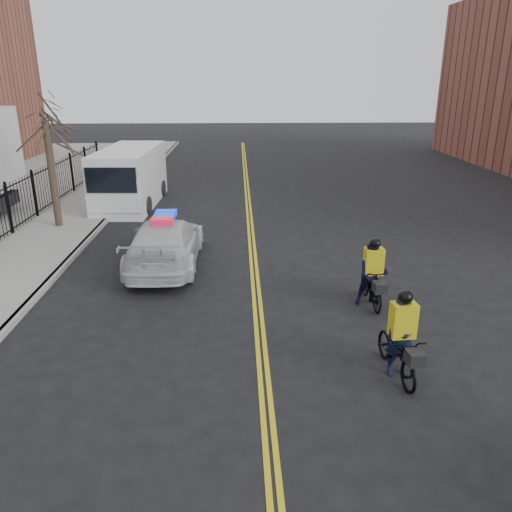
{
  "coord_description": "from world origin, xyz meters",
  "views": [
    {
      "loc": [
        -0.47,
        -9.33,
        5.65
      ],
      "look_at": [
        -0.03,
        2.84,
        1.3
      ],
      "focal_mm": 35.0,
      "sensor_mm": 36.0,
      "label": 1
    }
  ],
  "objects_px": {
    "police_cruiser": "(166,242)",
    "cyclist_far": "(372,279)",
    "cargo_van": "(129,178)",
    "cyclist_near": "(400,346)"
  },
  "relations": [
    {
      "from": "police_cruiser",
      "to": "cyclist_near",
      "type": "height_order",
      "value": "cyclist_near"
    },
    {
      "from": "cyclist_near",
      "to": "cyclist_far",
      "type": "distance_m",
      "value": 3.32
    },
    {
      "from": "police_cruiser",
      "to": "cyclist_near",
      "type": "bearing_deg",
      "value": 130.79
    },
    {
      "from": "police_cruiser",
      "to": "cargo_van",
      "type": "distance_m",
      "value": 8.52
    },
    {
      "from": "police_cruiser",
      "to": "cargo_van",
      "type": "height_order",
      "value": "cargo_van"
    },
    {
      "from": "cargo_van",
      "to": "cyclist_far",
      "type": "height_order",
      "value": "cargo_van"
    },
    {
      "from": "police_cruiser",
      "to": "cyclist_far",
      "type": "bearing_deg",
      "value": 151.75
    },
    {
      "from": "police_cruiser",
      "to": "cargo_van",
      "type": "bearing_deg",
      "value": -70.9
    },
    {
      "from": "police_cruiser",
      "to": "cyclist_far",
      "type": "distance_m",
      "value": 6.6
    },
    {
      "from": "cyclist_far",
      "to": "cyclist_near",
      "type": "bearing_deg",
      "value": -96.7
    }
  ]
}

